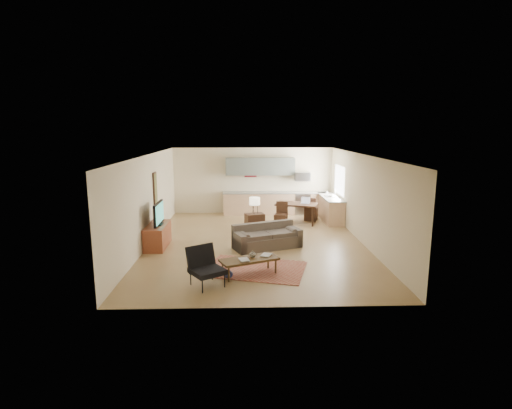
{
  "coord_description": "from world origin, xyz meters",
  "views": [
    {
      "loc": [
        -0.37,
        -11.84,
        3.48
      ],
      "look_at": [
        0.0,
        0.3,
        1.15
      ],
      "focal_mm": 28.0,
      "sensor_mm": 36.0,
      "label": 1
    }
  ],
  "objects_px": {
    "coffee_table": "(249,267)",
    "armchair": "(207,267)",
    "sofa": "(267,236)",
    "dining_table": "(296,213)",
    "tv_credenza": "(158,236)",
    "console_table": "(255,224)"
  },
  "relations": [
    {
      "from": "sofa",
      "to": "dining_table",
      "type": "distance_m",
      "value": 3.31
    },
    {
      "from": "tv_credenza",
      "to": "console_table",
      "type": "bearing_deg",
      "value": 24.16
    },
    {
      "from": "tv_credenza",
      "to": "dining_table",
      "type": "distance_m",
      "value": 5.33
    },
    {
      "from": "coffee_table",
      "to": "tv_credenza",
      "type": "bearing_deg",
      "value": 114.28
    },
    {
      "from": "sofa",
      "to": "console_table",
      "type": "bearing_deg",
      "value": 80.14
    },
    {
      "from": "dining_table",
      "to": "sofa",
      "type": "bearing_deg",
      "value": -94.49
    },
    {
      "from": "dining_table",
      "to": "console_table",
      "type": "bearing_deg",
      "value": -118.55
    },
    {
      "from": "sofa",
      "to": "coffee_table",
      "type": "distance_m",
      "value": 2.28
    },
    {
      "from": "armchair",
      "to": "dining_table",
      "type": "height_order",
      "value": "armchair"
    },
    {
      "from": "sofa",
      "to": "console_table",
      "type": "relative_size",
      "value": 2.92
    },
    {
      "from": "sofa",
      "to": "tv_credenza",
      "type": "bearing_deg",
      "value": 153.99
    },
    {
      "from": "sofa",
      "to": "tv_credenza",
      "type": "height_order",
      "value": "sofa"
    },
    {
      "from": "coffee_table",
      "to": "tv_credenza",
      "type": "xyz_separation_m",
      "value": [
        -2.7,
        2.44,
        0.12
      ]
    },
    {
      "from": "console_table",
      "to": "sofa",
      "type": "bearing_deg",
      "value": -95.86
    },
    {
      "from": "sofa",
      "to": "console_table",
      "type": "height_order",
      "value": "sofa"
    },
    {
      "from": "armchair",
      "to": "sofa",
      "type": "bearing_deg",
      "value": 28.42
    },
    {
      "from": "sofa",
      "to": "armchair",
      "type": "xyz_separation_m",
      "value": [
        -1.5,
        -2.86,
        0.09
      ]
    },
    {
      "from": "tv_credenza",
      "to": "console_table",
      "type": "distance_m",
      "value": 3.21
    },
    {
      "from": "coffee_table",
      "to": "armchair",
      "type": "distance_m",
      "value": 1.18
    },
    {
      "from": "coffee_table",
      "to": "dining_table",
      "type": "height_order",
      "value": "dining_table"
    },
    {
      "from": "coffee_table",
      "to": "console_table",
      "type": "bearing_deg",
      "value": 62.92
    },
    {
      "from": "coffee_table",
      "to": "armchair",
      "type": "bearing_deg",
      "value": -168.52
    }
  ]
}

